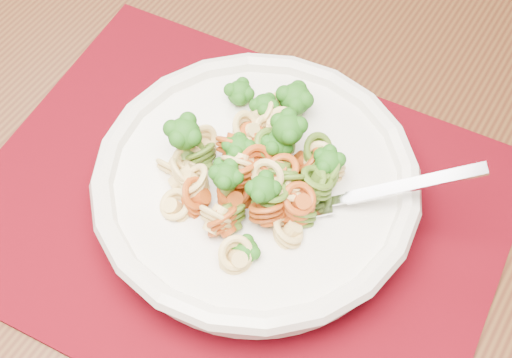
# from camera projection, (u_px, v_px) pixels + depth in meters

# --- Properties ---
(dining_table) EXTENTS (1.57, 1.25, 0.71)m
(dining_table) POSITION_uv_depth(u_px,v_px,m) (301.00, 152.00, 0.78)
(dining_table) COLOR #4D2E15
(dining_table) RESTS_ON ground
(placemat) EXTENTS (0.51, 0.44, 0.00)m
(placemat) POSITION_uv_depth(u_px,v_px,m) (236.00, 210.00, 0.62)
(placemat) COLOR #50030B
(placemat) RESTS_ON dining_table
(pasta_bowl) EXTENTS (0.28, 0.28, 0.05)m
(pasta_bowl) POSITION_uv_depth(u_px,v_px,m) (256.00, 185.00, 0.60)
(pasta_bowl) COLOR silver
(pasta_bowl) RESTS_ON placemat
(pasta_broccoli_heap) EXTENTS (0.23, 0.23, 0.06)m
(pasta_broccoli_heap) POSITION_uv_depth(u_px,v_px,m) (256.00, 175.00, 0.59)
(pasta_broccoli_heap) COLOR #D9B96B
(pasta_broccoli_heap) RESTS_ON pasta_bowl
(fork) EXTENTS (0.18, 0.08, 0.08)m
(fork) POSITION_uv_depth(u_px,v_px,m) (316.00, 205.00, 0.57)
(fork) COLOR silver
(fork) RESTS_ON pasta_bowl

